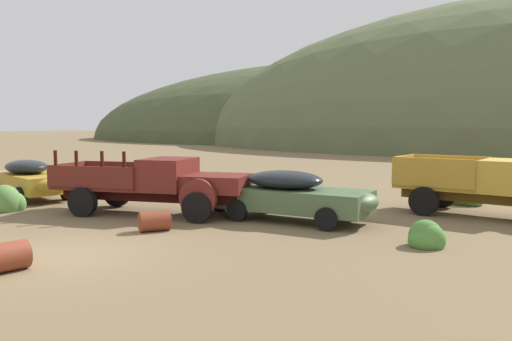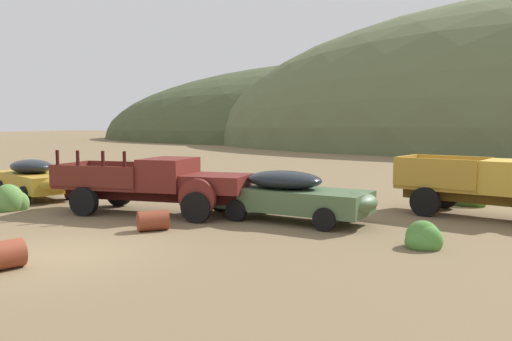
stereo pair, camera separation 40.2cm
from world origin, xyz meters
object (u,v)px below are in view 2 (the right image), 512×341
Objects in this scene: truck_faded_yellow at (500,188)px; oil_drum_by_truck at (1,256)px; truck_oxblood at (166,185)px; car_weathered_green at (296,195)px; car_mustard at (35,178)px; oil_drum_tipped at (153,221)px.

oil_drum_by_truck is at bearing -118.49° from truck_faded_yellow.
truck_oxblood is 1.32× the size of car_weathered_green.
truck_oxblood reaches higher than truck_faded_yellow.
car_weathered_green is at bearing 0.39° from truck_oxblood.
oil_drum_by_truck is (-3.55, -7.67, -0.51)m from car_weathered_green.
car_weathered_green is at bearing -138.39° from truck_faded_yellow.
truck_oxblood is (6.96, -0.64, 0.19)m from car_mustard.
truck_faded_yellow is (10.06, 4.04, 0.00)m from truck_oxblood.
truck_oxblood is 10.84m from truck_faded_yellow.
truck_oxblood is at bearing 14.75° from car_mustard.
car_weathered_green reaches higher than oil_drum_by_truck.
truck_oxblood is at bearing 118.13° from oil_drum_tipped.
truck_faded_yellow is 10.90m from oil_drum_tipped.
car_mustard and car_weathered_green have the same top height.
truck_faded_yellow reaches higher than oil_drum_by_truck.
car_mustard is 4.77× the size of oil_drum_by_truck.
truck_faded_yellow is at bearing 35.81° from oil_drum_tipped.
car_weathered_green is at bearing 20.66° from car_mustard.
car_mustard is at bearing -157.09° from truck_faded_yellow.
car_weathered_green is (11.35, 0.13, 0.00)m from car_mustard.
car_mustard is 6.99m from truck_oxblood.
truck_oxblood reaches higher than car_weathered_green.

